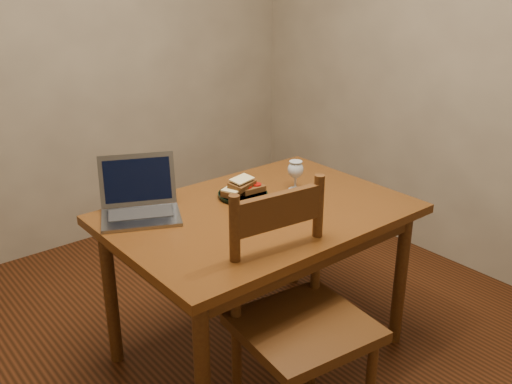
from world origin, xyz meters
TOP-DOWN VIEW (x-y plane):
  - floor at (0.00, 0.00)m, footprint 3.20×3.20m
  - back_wall at (0.00, 1.61)m, footprint 3.20×0.02m
  - right_wall at (1.61, 0.00)m, footprint 0.02×3.20m
  - table at (0.08, -0.08)m, footprint 1.30×0.90m
  - chair at (-0.11, -0.55)m, footprint 0.52×0.50m
  - plate at (0.12, 0.09)m, footprint 0.23×0.23m
  - sandwich_cheese at (0.08, 0.10)m, footprint 0.15×0.11m
  - sandwich_tomato at (0.16, 0.08)m, footprint 0.12×0.08m
  - sandwich_top at (0.12, 0.09)m, footprint 0.15×0.11m
  - milk_glass at (0.37, -0.00)m, footprint 0.08×0.08m
  - laptop at (-0.34, 0.23)m, footprint 0.43×0.41m

SIDE VIEW (x-z plane):
  - floor at x=0.00m, z-range -0.02..0.00m
  - chair at x=-0.11m, z-range 0.29..0.80m
  - table at x=0.08m, z-range 0.28..1.02m
  - plate at x=0.12m, z-range 0.74..0.76m
  - sandwich_tomato at x=0.16m, z-range 0.76..0.80m
  - sandwich_cheese at x=0.08m, z-range 0.76..0.80m
  - laptop at x=-0.34m, z-range 0.68..0.92m
  - sandwich_top at x=0.12m, z-range 0.79..0.83m
  - milk_glass at x=0.37m, z-range 0.74..0.89m
  - back_wall at x=0.00m, z-range 0.00..2.60m
  - right_wall at x=1.61m, z-range 0.00..2.60m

